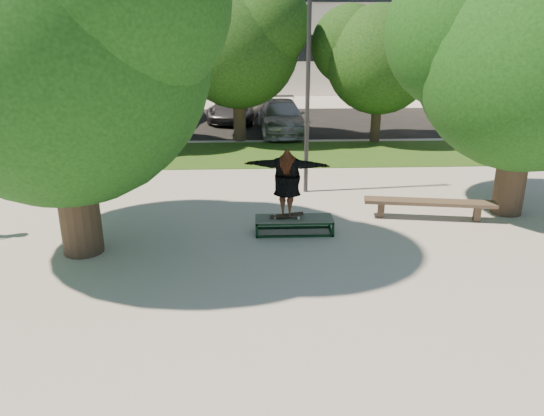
{
  "coord_description": "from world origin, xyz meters",
  "views": [
    {
      "loc": [
        -0.6,
        -9.61,
        4.73
      ],
      "look_at": [
        -0.16,
        0.6,
        1.08
      ],
      "focal_mm": 35.0,
      "sensor_mm": 36.0,
      "label": 1
    }
  ],
  "objects_px": {
    "tree_left": "(53,36)",
    "car_dark": "(167,105)",
    "grind_box": "(294,225)",
    "car_silver_a": "(121,118)",
    "tree_right": "(526,48)",
    "car_silver_b": "(281,117)",
    "car_grey": "(235,107)",
    "bench": "(429,204)",
    "lamppost": "(308,81)"
  },
  "relations": [
    {
      "from": "car_dark",
      "to": "bench",
      "type": "bearing_deg",
      "value": -59.83
    },
    {
      "from": "bench",
      "to": "car_silver_b",
      "type": "height_order",
      "value": "car_silver_b"
    },
    {
      "from": "lamppost",
      "to": "car_dark",
      "type": "xyz_separation_m",
      "value": [
        -5.58,
        11.5,
        -2.35
      ]
    },
    {
      "from": "lamppost",
      "to": "car_grey",
      "type": "relative_size",
      "value": 1.32
    },
    {
      "from": "grind_box",
      "to": "bench",
      "type": "bearing_deg",
      "value": 12.47
    },
    {
      "from": "lamppost",
      "to": "grind_box",
      "type": "distance_m",
      "value": 4.35
    },
    {
      "from": "bench",
      "to": "lamppost",
      "type": "bearing_deg",
      "value": 149.35
    },
    {
      "from": "tree_right",
      "to": "car_grey",
      "type": "height_order",
      "value": "tree_right"
    },
    {
      "from": "grind_box",
      "to": "car_silver_a",
      "type": "relative_size",
      "value": 0.43
    },
    {
      "from": "tree_right",
      "to": "grind_box",
      "type": "bearing_deg",
      "value": -167.5
    },
    {
      "from": "grind_box",
      "to": "car_silver_b",
      "type": "xyz_separation_m",
      "value": [
        0.39,
        11.64,
        0.5
      ]
    },
    {
      "from": "car_silver_b",
      "to": "tree_left",
      "type": "bearing_deg",
      "value": -114.86
    },
    {
      "from": "tree_left",
      "to": "bench",
      "type": "xyz_separation_m",
      "value": [
        8.13,
        1.53,
        -4.01
      ]
    },
    {
      "from": "car_silver_b",
      "to": "car_dark",
      "type": "bearing_deg",
      "value": 148.3
    },
    {
      "from": "car_silver_b",
      "to": "car_silver_a",
      "type": "bearing_deg",
      "value": 177.44
    },
    {
      "from": "grind_box",
      "to": "car_dark",
      "type": "bearing_deg",
      "value": 108.83
    },
    {
      "from": "grind_box",
      "to": "car_silver_a",
      "type": "xyz_separation_m",
      "value": [
        -6.55,
        11.64,
        0.52
      ]
    },
    {
      "from": "grind_box",
      "to": "tree_right",
      "type": "bearing_deg",
      "value": 12.5
    },
    {
      "from": "car_silver_b",
      "to": "car_grey",
      "type": "bearing_deg",
      "value": 122.21
    },
    {
      "from": "car_dark",
      "to": "car_silver_a",
      "type": "bearing_deg",
      "value": -118.62
    },
    {
      "from": "tree_right",
      "to": "car_grey",
      "type": "bearing_deg",
      "value": 118.23
    },
    {
      "from": "lamppost",
      "to": "car_grey",
      "type": "bearing_deg",
      "value": 101.25
    },
    {
      "from": "tree_right",
      "to": "bench",
      "type": "distance_m",
      "value": 4.26
    },
    {
      "from": "tree_right",
      "to": "car_silver_b",
      "type": "height_order",
      "value": "tree_right"
    },
    {
      "from": "tree_right",
      "to": "car_silver_b",
      "type": "relative_size",
      "value": 1.37
    },
    {
      "from": "car_silver_a",
      "to": "car_dark",
      "type": "xyz_separation_m",
      "value": [
        1.56,
        3.0,
        0.09
      ]
    },
    {
      "from": "tree_right",
      "to": "car_dark",
      "type": "distance_m",
      "value": 17.35
    },
    {
      "from": "tree_left",
      "to": "car_silver_a",
      "type": "height_order",
      "value": "tree_left"
    },
    {
      "from": "bench",
      "to": "grind_box",
      "type": "bearing_deg",
      "value": -158.23
    },
    {
      "from": "car_dark",
      "to": "car_silver_b",
      "type": "height_order",
      "value": "car_dark"
    },
    {
      "from": "tree_right",
      "to": "car_grey",
      "type": "relative_size",
      "value": 1.4
    },
    {
      "from": "tree_left",
      "to": "grind_box",
      "type": "relative_size",
      "value": 3.95
    },
    {
      "from": "car_silver_a",
      "to": "car_silver_b",
      "type": "distance_m",
      "value": 6.94
    },
    {
      "from": "tree_left",
      "to": "car_silver_b",
      "type": "bearing_deg",
      "value": 67.7
    },
    {
      "from": "car_grey",
      "to": "car_silver_b",
      "type": "height_order",
      "value": "car_silver_b"
    },
    {
      "from": "car_grey",
      "to": "car_silver_b",
      "type": "xyz_separation_m",
      "value": [
        2.08,
        -3.0,
        0.04
      ]
    },
    {
      "from": "grind_box",
      "to": "car_dark",
      "type": "height_order",
      "value": "car_dark"
    },
    {
      "from": "bench",
      "to": "car_silver_a",
      "type": "distance_m",
      "value": 14.77
    },
    {
      "from": "tree_right",
      "to": "car_silver_b",
      "type": "xyz_separation_m",
      "value": [
        -5.12,
        10.42,
        -3.41
      ]
    },
    {
      "from": "tree_left",
      "to": "car_dark",
      "type": "height_order",
      "value": "tree_left"
    },
    {
      "from": "tree_left",
      "to": "car_grey",
      "type": "distance_m",
      "value": 16.14
    },
    {
      "from": "bench",
      "to": "car_dark",
      "type": "height_order",
      "value": "car_dark"
    },
    {
      "from": "tree_left",
      "to": "car_silver_b",
      "type": "height_order",
      "value": "tree_left"
    },
    {
      "from": "tree_left",
      "to": "car_dark",
      "type": "bearing_deg",
      "value": 91.09
    },
    {
      "from": "tree_left",
      "to": "bench",
      "type": "bearing_deg",
      "value": 10.64
    },
    {
      "from": "tree_right",
      "to": "grind_box",
      "type": "xyz_separation_m",
      "value": [
        -5.51,
        -1.22,
        -3.9
      ]
    },
    {
      "from": "tree_left",
      "to": "car_dark",
      "type": "distance_m",
      "value": 15.83
    },
    {
      "from": "car_grey",
      "to": "tree_left",
      "type": "bearing_deg",
      "value": -92.47
    },
    {
      "from": "tree_left",
      "to": "lamppost",
      "type": "relative_size",
      "value": 1.16
    },
    {
      "from": "tree_left",
      "to": "grind_box",
      "type": "height_order",
      "value": "tree_left"
    }
  ]
}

